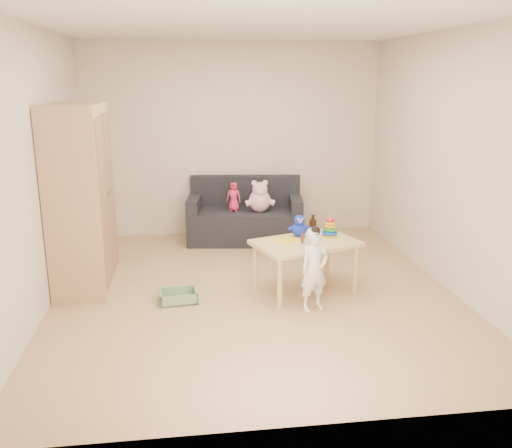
{
  "coord_description": "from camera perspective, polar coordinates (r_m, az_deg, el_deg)",
  "views": [
    {
      "loc": [
        -0.67,
        -5.15,
        2.12
      ],
      "look_at": [
        0.05,
        0.25,
        0.65
      ],
      "focal_mm": 38.0,
      "sensor_mm": 36.0,
      "label": 1
    }
  ],
  "objects": [
    {
      "name": "pink_bear",
      "position": [
        7.1,
        0.39,
        2.72
      ],
      "size": [
        0.31,
        0.27,
        0.35
      ],
      "primitive_type": null,
      "rotation": [
        0.0,
        0.0,
        -0.02
      ],
      "color": "#FFBBC6",
      "rests_on": "sofa"
    },
    {
      "name": "wooden_figure",
      "position": [
        5.39,
        4.91,
        -1.48
      ],
      "size": [
        0.05,
        0.04,
        0.11
      ],
      "primitive_type": null,
      "rotation": [
        0.0,
        0.0,
        0.06
      ],
      "color": "#5D2E1C",
      "rests_on": "play_table"
    },
    {
      "name": "wardrobe",
      "position": [
        5.8,
        -17.97,
        2.61
      ],
      "size": [
        0.52,
        1.04,
        1.88
      ],
      "primitive_type": "cube",
      "color": "tan",
      "rests_on": "ground"
    },
    {
      "name": "toddler",
      "position": [
        5.09,
        6.16,
        -4.91
      ],
      "size": [
        0.33,
        0.28,
        0.77
      ],
      "primitive_type": "imported",
      "rotation": [
        0.0,
        0.0,
        0.35
      ],
      "color": "white",
      "rests_on": "ground"
    },
    {
      "name": "storage_bin",
      "position": [
        5.41,
        -8.2,
        -7.52
      ],
      "size": [
        0.39,
        0.31,
        0.11
      ],
      "primitive_type": null,
      "rotation": [
        0.0,
        0.0,
        0.1
      ],
      "color": "gray",
      "rests_on": "ground"
    },
    {
      "name": "doll",
      "position": [
        7.12,
        -2.37,
        2.86
      ],
      "size": [
        0.22,
        0.18,
        0.38
      ],
      "primitive_type": "imported",
      "rotation": [
        0.0,
        0.0,
        -0.29
      ],
      "color": "#E12A58",
      "rests_on": "sofa"
    },
    {
      "name": "brown_bottle",
      "position": [
        5.69,
        6.0,
        -0.25
      ],
      "size": [
        0.07,
        0.07,
        0.21
      ],
      "color": "black",
      "rests_on": "play_table"
    },
    {
      "name": "blue_plush",
      "position": [
        5.61,
        4.56,
        -0.15
      ],
      "size": [
        0.23,
        0.21,
        0.23
      ],
      "primitive_type": null,
      "rotation": [
        0.0,
        0.0,
        0.33
      ],
      "color": "#162EC9",
      "rests_on": "play_table"
    },
    {
      "name": "ring_stacker",
      "position": [
        5.67,
        7.79,
        -0.54
      ],
      "size": [
        0.16,
        0.16,
        0.19
      ],
      "color": "#CF9A0A",
      "rests_on": "play_table"
    },
    {
      "name": "play_table",
      "position": [
        5.56,
        5.2,
        -4.44
      ],
      "size": [
        1.16,
        0.94,
        0.53
      ],
      "primitive_type": "cube",
      "rotation": [
        0.0,
        0.0,
        0.34
      ],
      "color": "#EDD482",
      "rests_on": "ground"
    },
    {
      "name": "room",
      "position": [
        5.25,
        -0.18,
        6.13
      ],
      "size": [
        4.5,
        4.5,
        4.5
      ],
      "color": "tan",
      "rests_on": "ground"
    },
    {
      "name": "sofa",
      "position": [
        7.26,
        -1.16,
        -0.13
      ],
      "size": [
        1.58,
        0.93,
        0.42
      ],
      "primitive_type": "cube",
      "rotation": [
        0.0,
        0.0,
        -0.13
      ],
      "color": "black",
      "rests_on": "ground"
    },
    {
      "name": "yellow_book",
      "position": [
        5.49,
        3.2,
        -1.67
      ],
      "size": [
        0.26,
        0.26,
        0.01
      ],
      "primitive_type": "cube",
      "rotation": [
        0.0,
        0.0,
        0.61
      ],
      "color": "yellow",
      "rests_on": "play_table"
    }
  ]
}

